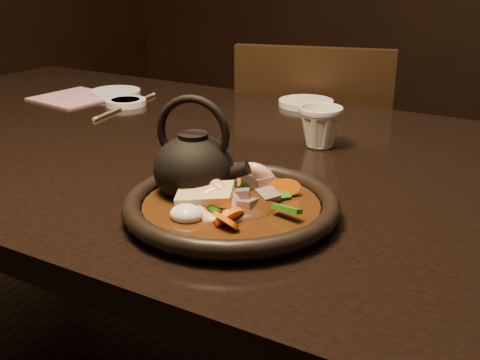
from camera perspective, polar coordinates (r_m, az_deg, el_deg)
The scene contains 11 objects.
table at distance 1.17m, azimuth -6.50°, elevation 0.07°, with size 1.60×0.90×0.75m.
chair at distance 1.70m, azimuth 6.99°, elevation -0.31°, with size 0.51×0.51×0.87m.
plate at distance 0.81m, azimuth -0.82°, elevation -2.52°, with size 0.29×0.29×0.03m.
stirfry at distance 0.80m, azimuth -0.92°, elevation -2.10°, with size 0.17×0.19×0.06m.
soy_dish at distance 1.43m, azimuth -10.78°, elevation 7.26°, with size 0.09×0.09×0.01m, color white.
saucer_left at distance 1.54m, azimuth -11.70°, elevation 8.13°, with size 0.12×0.12×0.01m, color white.
saucer_right at distance 1.41m, azimuth 6.27°, elevation 7.29°, with size 0.13×0.13×0.01m, color white.
tea_cup at distance 1.10m, azimuth 7.64°, elevation 5.15°, with size 0.08×0.07×0.08m, color beige.
chopsticks at distance 1.41m, azimuth -10.74°, elevation 6.93°, with size 0.05×0.26×0.01m.
napkin at distance 1.53m, azimuth -15.39°, elevation 7.54°, with size 0.17×0.17×0.00m, color #B46E7C.
teapot at distance 0.84m, azimuth -4.35°, elevation 1.44°, with size 0.14×0.11×0.15m.
Camera 1 is at (0.66, -0.87, 1.09)m, focal length 45.00 mm.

